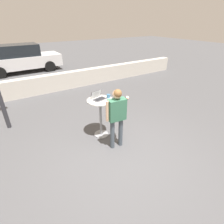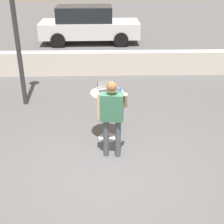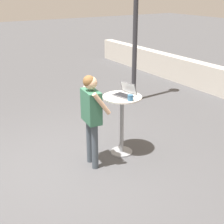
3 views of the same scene
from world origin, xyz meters
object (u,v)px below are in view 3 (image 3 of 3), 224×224
laptop (125,93)px  standing_person (91,110)px  coffee_mug (130,98)px  cafe_table (122,115)px

laptop → standing_person: size_ratio=0.25×
standing_person → coffee_mug: bearing=75.6°
laptop → coffee_mug: size_ratio=3.08×
cafe_table → standing_person: standing_person is taller
cafe_table → coffee_mug: bearing=-1.2°
coffee_mug → cafe_table: bearing=178.8°
cafe_table → coffee_mug: coffee_mug is taller
laptop → standing_person: bearing=-82.6°
laptop → coffee_mug: bearing=-16.1°
standing_person → cafe_table: bearing=97.2°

